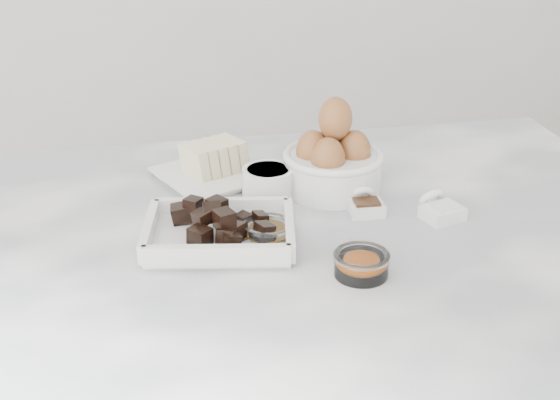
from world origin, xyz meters
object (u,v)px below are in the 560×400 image
Objects in this scene: chocolate_dish at (219,228)px; sugar_ramekin at (268,182)px; vanilla_spoon at (365,205)px; honey_bowl at (268,232)px; zest_bowl at (361,263)px; egg_bowl at (333,161)px; butter_plate at (211,167)px; salt_spoon at (440,209)px.

chocolate_dish reaches higher than sugar_ramekin.
sugar_ramekin is at bearing 149.12° from vanilla_spoon.
zest_bowl is at bearing -47.27° from honey_bowl.
zest_bowl is at bearing -96.40° from egg_bowl.
butter_plate is at bearing 86.77° from chocolate_dish.
egg_bowl reaches higher than butter_plate.
butter_plate reaches higher than vanilla_spoon.
egg_bowl reaches higher than vanilla_spoon.
sugar_ramekin reaches higher than vanilla_spoon.
egg_bowl reaches higher than sugar_ramekin.
egg_bowl is at bearing 107.31° from vanilla_spoon.
chocolate_dish reaches higher than salt_spoon.
salt_spoon is (0.16, 0.14, -0.00)m from zest_bowl.
vanilla_spoon is at bearing 13.63° from chocolate_dish.
butter_plate is 0.20m from egg_bowl.
zest_bowl is (-0.03, -0.26, -0.03)m from egg_bowl.
butter_plate reaches higher than honey_bowl.
egg_bowl is at bearing -21.95° from butter_plate.
chocolate_dish is at bearing -93.23° from butter_plate.
sugar_ramekin is 0.51× the size of egg_bowl.
zest_bowl reaches higher than honey_bowl.
butter_plate is 3.25× the size of vanilla_spoon.
zest_bowl is (0.08, -0.25, -0.01)m from sugar_ramekin.
salt_spoon reaches higher than zest_bowl.
vanilla_spoon is at bearing 71.84° from zest_bowl.
butter_plate is 0.12m from sugar_ramekin.
sugar_ramekin is at bearing 79.59° from honey_bowl.
butter_plate reaches higher than chocolate_dish.
chocolate_dish is at bearing -124.51° from sugar_ramekin.
egg_bowl is (0.18, -0.07, 0.03)m from butter_plate.
chocolate_dish is 3.24× the size of honey_bowl.
butter_plate is 0.23m from honey_bowl.
butter_plate is at bearing 158.05° from egg_bowl.
zest_bowl is (0.10, -0.11, 0.00)m from honey_bowl.
egg_bowl is 0.20m from honey_bowl.
salt_spoon reaches higher than vanilla_spoon.
zest_bowl is 1.15× the size of vanilla_spoon.
sugar_ramekin reaches higher than zest_bowl.
zest_bowl is at bearing -35.72° from chocolate_dish.
honey_bowl is at bearing -8.80° from chocolate_dish.
chocolate_dish is at bearing -176.91° from salt_spoon.
butter_plate is 0.27m from vanilla_spoon.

